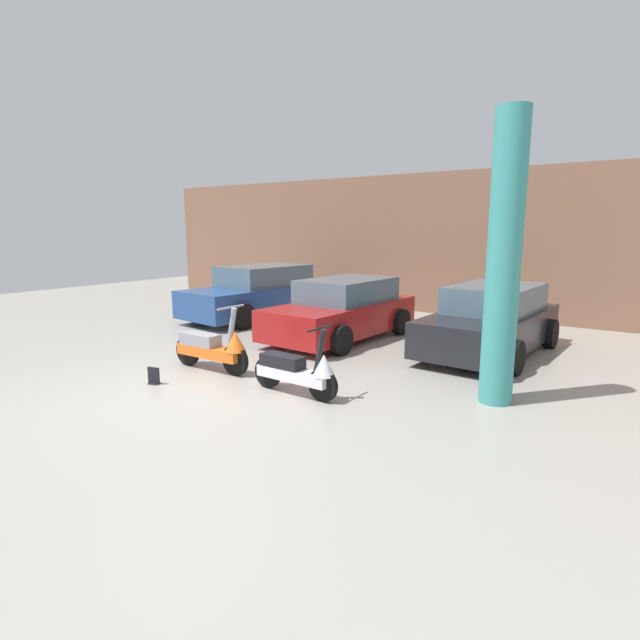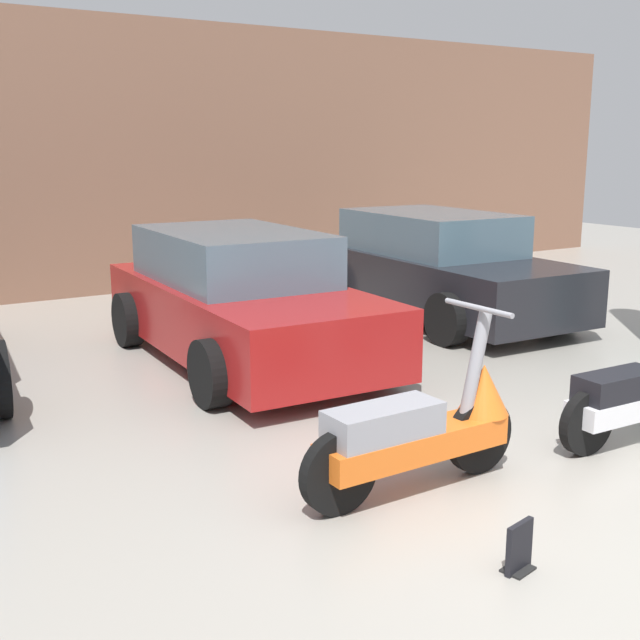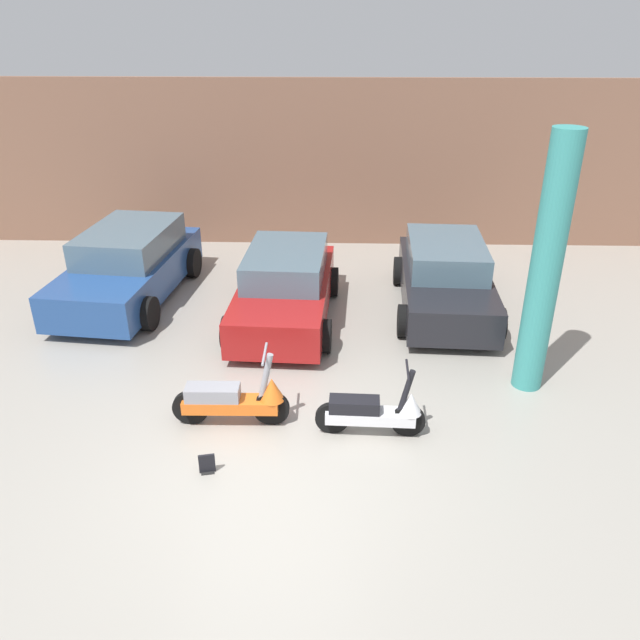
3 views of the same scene
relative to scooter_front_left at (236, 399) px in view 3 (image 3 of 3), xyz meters
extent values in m
plane|color=#9E998E|center=(0.52, -1.06, -0.40)|extent=(28.00, 28.00, 0.00)
cube|color=#845B47|center=(0.52, 7.51, 1.50)|extent=(19.60, 0.12, 3.80)
cylinder|color=black|center=(0.48, 0.01, -0.15)|extent=(0.50, 0.09, 0.50)
cylinder|color=black|center=(-0.62, -0.01, -0.15)|extent=(0.50, 0.09, 0.50)
cube|color=orange|center=(-0.07, 0.00, -0.09)|extent=(1.30, 0.32, 0.17)
cube|color=gray|center=(-0.30, 0.00, 0.10)|extent=(0.73, 0.30, 0.19)
cylinder|color=gray|center=(0.42, 0.01, 0.35)|extent=(0.23, 0.09, 0.70)
cylinder|color=gray|center=(0.42, 0.01, 0.70)|extent=(0.04, 0.58, 0.03)
cone|color=orange|center=(0.50, 0.01, 0.16)|extent=(0.34, 0.34, 0.32)
cylinder|color=black|center=(2.32, -0.20, -0.17)|extent=(0.46, 0.10, 0.45)
cylinder|color=black|center=(1.31, -0.17, -0.17)|extent=(0.46, 0.10, 0.45)
cube|color=silver|center=(1.81, -0.18, -0.11)|extent=(1.20, 0.32, 0.16)
cube|color=black|center=(1.60, -0.18, 0.06)|extent=(0.67, 0.29, 0.18)
cylinder|color=black|center=(2.27, -0.20, 0.29)|extent=(0.21, 0.09, 0.64)
cylinder|color=black|center=(2.27, -0.20, 0.61)|extent=(0.05, 0.53, 0.03)
cone|color=silver|center=(2.34, -0.20, 0.12)|extent=(0.32, 0.32, 0.30)
cube|color=navy|center=(-2.70, 4.11, 0.11)|extent=(2.09, 4.17, 0.67)
cube|color=slate|center=(-2.68, 4.35, 0.70)|extent=(1.70, 2.39, 0.53)
cylinder|color=black|center=(-1.97, 2.78, -0.09)|extent=(0.27, 0.63, 0.61)
cylinder|color=black|center=(-3.70, 2.97, -0.09)|extent=(0.27, 0.63, 0.61)
cylinder|color=black|center=(-1.71, 5.26, -0.09)|extent=(0.27, 0.63, 0.61)
cylinder|color=black|center=(-3.43, 5.44, -0.09)|extent=(0.27, 0.63, 0.61)
cube|color=maroon|center=(0.42, 3.25, 0.07)|extent=(1.73, 3.80, 0.62)
cube|color=slate|center=(0.43, 3.47, 0.63)|extent=(1.47, 2.15, 0.49)
cylinder|color=black|center=(1.17, 2.06, -0.11)|extent=(0.22, 0.58, 0.57)
cylinder|color=black|center=(-0.44, 2.13, -0.11)|extent=(0.22, 0.58, 0.57)
cylinder|color=black|center=(1.28, 4.37, -0.11)|extent=(0.22, 0.58, 0.57)
cylinder|color=black|center=(-0.33, 4.44, -0.11)|extent=(0.22, 0.58, 0.57)
cube|color=black|center=(3.38, 3.78, 0.07)|extent=(1.74, 3.82, 0.62)
cube|color=slate|center=(3.39, 4.00, 0.63)|extent=(1.47, 2.16, 0.49)
cylinder|color=black|center=(4.13, 2.58, -0.11)|extent=(0.22, 0.58, 0.57)
cylinder|color=black|center=(2.52, 2.66, -0.11)|extent=(0.22, 0.58, 0.57)
cylinder|color=black|center=(4.25, 4.90, -0.11)|extent=(0.22, 0.58, 0.57)
cylinder|color=black|center=(2.63, 4.98, -0.11)|extent=(0.22, 0.58, 0.57)
cube|color=black|center=(-0.21, -1.02, -0.39)|extent=(0.18, 0.15, 0.01)
cube|color=black|center=(-0.21, -1.02, -0.27)|extent=(0.20, 0.07, 0.26)
cylinder|color=teal|center=(4.25, 1.11, 1.50)|extent=(0.44, 0.44, 3.80)
camera|label=1|loc=(5.97, -5.55, 1.92)|focal=28.00mm
camera|label=2|loc=(-3.01, -3.59, 1.71)|focal=45.00mm
camera|label=3|loc=(1.34, -7.03, 4.71)|focal=35.00mm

